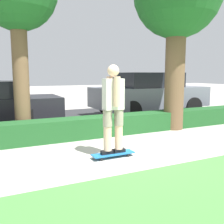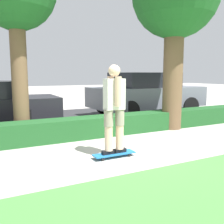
{
  "view_description": "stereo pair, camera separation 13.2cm",
  "coord_description": "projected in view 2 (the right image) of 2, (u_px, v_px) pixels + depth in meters",
  "views": [
    {
      "loc": [
        -2.69,
        -4.47,
        1.58
      ],
      "look_at": [
        -0.22,
        0.6,
        0.75
      ],
      "focal_mm": 42.0,
      "sensor_mm": 36.0,
      "label": 1
    },
    {
      "loc": [
        -2.8,
        -4.41,
        1.58
      ],
      "look_at": [
        -0.22,
        0.6,
        0.75
      ],
      "focal_mm": 42.0,
      "sensor_mm": 36.0,
      "label": 2
    }
  ],
  "objects": [
    {
      "name": "skater_person",
      "position": [
        114.0,
        107.0,
        4.86
      ],
      "size": [
        0.49,
        0.43,
        1.66
      ],
      "color": "black",
      "rests_on": "skateboard"
    },
    {
      "name": "parked_car_middle",
      "position": [
        146.0,
        93.0,
        9.89
      ],
      "size": [
        4.31,
        2.08,
        1.62
      ],
      "rotation": [
        0.0,
        0.0,
        0.03
      ],
      "color": "slate",
      "rests_on": "ground_plane"
    },
    {
      "name": "street_asphalt",
      "position": [
        70.0,
        120.0,
        9.07
      ],
      "size": [
        12.81,
        5.0,
        0.01
      ],
      "color": "#2D2D30",
      "rests_on": "ground_plane"
    },
    {
      "name": "hedge_row",
      "position": [
        102.0,
        126.0,
        6.75
      ],
      "size": [
        12.81,
        0.6,
        0.5
      ],
      "color": "#1E5123",
      "rests_on": "ground_plane"
    },
    {
      "name": "ground_plane",
      "position": [
        135.0,
        151.0,
        5.37
      ],
      "size": [
        60.0,
        60.0,
        0.0
      ],
      "primitive_type": "plane",
      "color": "#ADA89E"
    },
    {
      "name": "skateboard",
      "position": [
        114.0,
        154.0,
        4.99
      ],
      "size": [
        0.83,
        0.24,
        0.08
      ],
      "color": "#1E6BAD",
      "rests_on": "ground_plane"
    }
  ]
}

